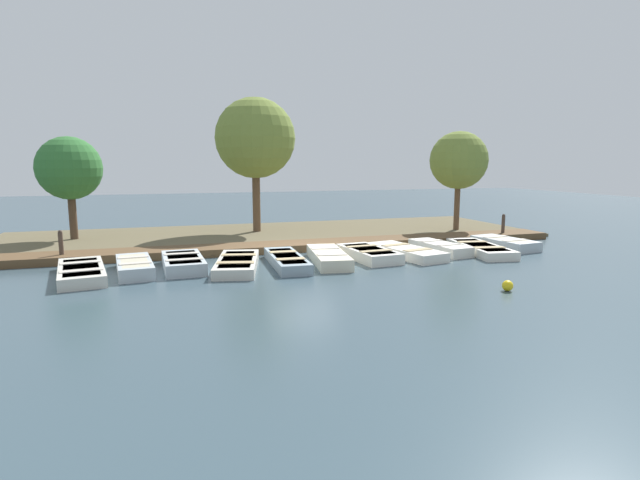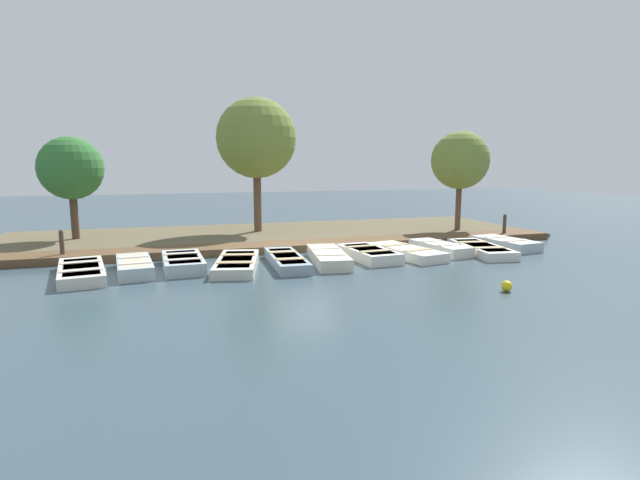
% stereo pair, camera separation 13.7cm
% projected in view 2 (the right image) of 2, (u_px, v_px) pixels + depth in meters
% --- Properties ---
extents(ground_plane, '(80.00, 80.00, 0.00)m').
position_uv_depth(ground_plane, '(303.00, 255.00, 18.39)').
color(ground_plane, '#384C56').
extents(shore_bank, '(8.00, 24.00, 0.14)m').
position_uv_depth(shore_bank, '(275.00, 234.00, 23.11)').
color(shore_bank, brown).
rests_on(shore_bank, ground_plane).
extents(dock_walkway, '(1.50, 22.62, 0.28)m').
position_uv_depth(dock_walkway, '(295.00, 246.00, 19.43)').
color(dock_walkway, brown).
rests_on(dock_walkway, ground_plane).
extents(rowboat_0, '(3.50, 1.73, 0.36)m').
position_uv_depth(rowboat_0, '(81.00, 271.00, 14.71)').
color(rowboat_0, beige).
rests_on(rowboat_0, ground_plane).
extents(rowboat_1, '(2.88, 1.27, 0.42)m').
position_uv_depth(rowboat_1, '(134.00, 266.00, 15.33)').
color(rowboat_1, '#B2BCC1').
rests_on(rowboat_1, ground_plane).
extents(rowboat_2, '(2.85, 1.31, 0.42)m').
position_uv_depth(rowboat_2, '(183.00, 262.00, 15.91)').
color(rowboat_2, '#B2BCC1').
rests_on(rowboat_2, ground_plane).
extents(rowboat_3, '(3.63, 1.96, 0.34)m').
position_uv_depth(rowboat_3, '(237.00, 263.00, 15.96)').
color(rowboat_3, beige).
rests_on(rowboat_3, ground_plane).
extents(rowboat_4, '(3.51, 1.15, 0.36)m').
position_uv_depth(rowboat_4, '(286.00, 260.00, 16.42)').
color(rowboat_4, '#8C9EA8').
rests_on(rowboat_4, ground_plane).
extents(rowboat_5, '(3.39, 1.50, 0.42)m').
position_uv_depth(rowboat_5, '(328.00, 257.00, 16.84)').
color(rowboat_5, beige).
rests_on(rowboat_5, ground_plane).
extents(rowboat_6, '(2.91, 1.48, 0.40)m').
position_uv_depth(rowboat_6, '(368.00, 254.00, 17.50)').
color(rowboat_6, silver).
rests_on(rowboat_6, ground_plane).
extents(rowboat_7, '(3.44, 1.80, 0.36)m').
position_uv_depth(rowboat_7, '(406.00, 252.00, 17.97)').
color(rowboat_7, silver).
rests_on(rowboat_7, ground_plane).
extents(rowboat_8, '(2.82, 1.29, 0.40)m').
position_uv_depth(rowboat_8, '(440.00, 248.00, 18.70)').
color(rowboat_8, silver).
rests_on(rowboat_8, ground_plane).
extents(rowboat_9, '(3.64, 1.71, 0.34)m').
position_uv_depth(rowboat_9, '(481.00, 249.00, 18.66)').
color(rowboat_9, silver).
rests_on(rowboat_9, ground_plane).
extents(rowboat_10, '(2.76, 1.57, 0.41)m').
position_uv_depth(rowboat_10, '(506.00, 243.00, 19.71)').
color(rowboat_10, '#B2BCC1').
rests_on(rowboat_10, ground_plane).
extents(mooring_post_near, '(0.15, 0.15, 1.12)m').
position_uv_depth(mooring_post_near, '(62.00, 246.00, 16.89)').
color(mooring_post_near, '#47382D').
rests_on(mooring_post_near, ground_plane).
extents(mooring_post_far, '(0.15, 0.15, 1.12)m').
position_uv_depth(mooring_post_far, '(504.00, 227.00, 22.02)').
color(mooring_post_far, '#47382D').
rests_on(mooring_post_far, ground_plane).
extents(buoy, '(0.29, 0.29, 0.29)m').
position_uv_depth(buoy, '(507.00, 286.00, 13.11)').
color(buoy, yellow).
rests_on(buoy, ground_plane).
extents(park_tree_far_left, '(2.63, 2.63, 4.45)m').
position_uv_depth(park_tree_far_left, '(71.00, 169.00, 20.89)').
color(park_tree_far_left, '#4C3828').
rests_on(park_tree_far_left, ground_plane).
extents(park_tree_left, '(3.70, 3.70, 6.34)m').
position_uv_depth(park_tree_left, '(256.00, 139.00, 23.05)').
color(park_tree_left, brown).
rests_on(park_tree_left, ground_plane).
extents(park_tree_center, '(2.74, 2.74, 4.84)m').
position_uv_depth(park_tree_center, '(460.00, 161.00, 23.70)').
color(park_tree_center, brown).
rests_on(park_tree_center, ground_plane).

